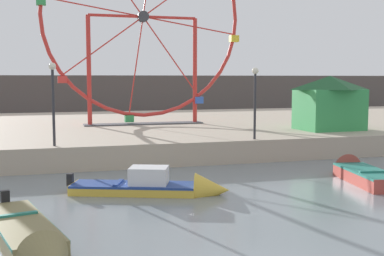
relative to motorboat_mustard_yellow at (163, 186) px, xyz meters
The scene contains 9 objects.
quay_promenade 16.79m from the motorboat_mustard_yellow, 91.77° to the left, with size 110.00×23.46×1.11m, color tan.
distant_town_skyline 39.06m from the motorboat_mustard_yellow, 90.76° to the left, with size 140.00×3.00×4.40m, color #564C47.
motorboat_mustard_yellow is the anchor object (origin of this frame).
motorboat_faded_red 8.20m from the motorboat_mustard_yellow, ahead, with size 2.06×4.90×1.24m.
motorboat_olive_wood 6.56m from the motorboat_mustard_yellow, 131.88° to the right, with size 2.48×5.73×1.17m.
ferris_wheel_red_frame 16.94m from the motorboat_mustard_yellow, 81.54° to the left, with size 13.02×1.20×13.33m.
carnival_booth_green_kiosk 14.90m from the motorboat_mustard_yellow, 35.69° to the left, with size 3.94×2.99×3.13m.
promenade_lamp_near 8.72m from the motorboat_mustard_yellow, 43.16° to the left, with size 0.32×0.32×3.51m.
promenade_lamp_far 7.54m from the motorboat_mustard_yellow, 121.80° to the left, with size 0.32×0.32×3.67m.
Camera 1 is at (-3.42, -7.77, 4.10)m, focal length 46.90 mm.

